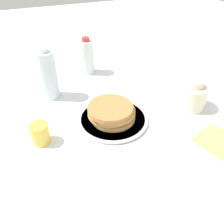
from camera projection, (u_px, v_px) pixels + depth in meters
The scene contains 7 objects.
ground_plane at pixel (112, 119), 0.83m from camera, with size 4.00×4.00×0.00m, color white.
plate at pixel (112, 119), 0.82m from camera, with size 0.26×0.26×0.01m.
pancake_stack at pixel (111, 112), 0.80m from camera, with size 0.17×0.18×0.06m.
juice_glass at pixel (40, 134), 0.71m from camera, with size 0.06×0.06×0.07m.
cream_jug at pixel (192, 96), 0.86m from camera, with size 0.11×0.11×0.12m.
water_bottle_near at pixel (87, 57), 1.08m from camera, with size 0.07×0.07×0.18m.
water_bottle_mid at pixel (48, 75), 0.89m from camera, with size 0.08×0.08×0.22m.
Camera 1 is at (-0.59, 0.25, 0.53)m, focal length 35.00 mm.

